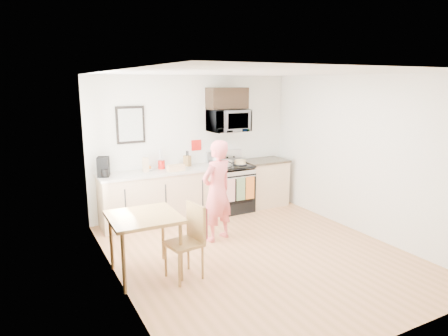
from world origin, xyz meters
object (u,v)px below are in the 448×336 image
microwave (228,121)px  dining_table (144,222)px  chair (193,230)px  person (217,191)px  cake (240,162)px  range (231,189)px

microwave → dining_table: 3.17m
dining_table → chair: size_ratio=0.91×
person → chair: person is taller
chair → cake: cake is taller
microwave → dining_table: size_ratio=0.87×
microwave → range: bearing=-89.9°
person → dining_table: 1.52m
range → dining_table: 2.95m
range → microwave: size_ratio=1.53×
range → person: size_ratio=0.72×
range → dining_table: bearing=-141.0°
microwave → dining_table: (-2.28, -1.95, -1.04)m
microwave → person: size_ratio=0.47×
microwave → cake: size_ratio=2.89×
person → cake: bearing=-152.1°
range → chair: bearing=-129.1°
person → chair: 1.26m
range → microwave: microwave is taller
microwave → cake: bearing=-51.3°
range → microwave: (-0.00, 0.10, 1.32)m
person → dining_table: (-1.37, -0.64, -0.08)m
person → microwave: bearing=-143.2°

